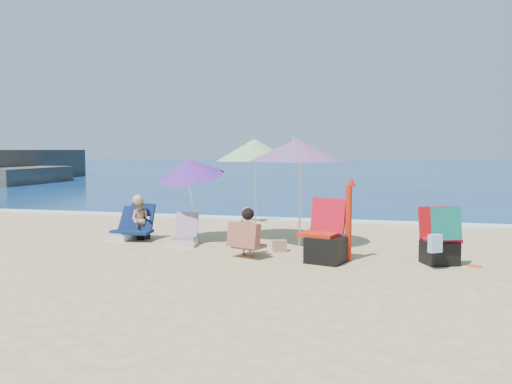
% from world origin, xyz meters
% --- Properties ---
extents(ground, '(120.00, 120.00, 0.00)m').
position_xyz_m(ground, '(0.00, 0.00, 0.00)').
color(ground, '#D8BC84').
rests_on(ground, ground).
extents(sea, '(120.00, 80.00, 0.12)m').
position_xyz_m(sea, '(0.00, 45.00, -0.05)').
color(sea, navy).
rests_on(sea, ground).
extents(foam, '(120.00, 0.50, 0.04)m').
position_xyz_m(foam, '(0.00, 5.10, 0.02)').
color(foam, white).
rests_on(foam, ground).
extents(umbrella_turquoise, '(2.46, 2.46, 2.19)m').
position_xyz_m(umbrella_turquoise, '(0.47, 1.27, 1.93)').
color(umbrella_turquoise, silver).
rests_on(umbrella_turquoise, ground).
extents(umbrella_striped, '(2.13, 2.13, 2.21)m').
position_xyz_m(umbrella_striped, '(-0.53, 1.83, 1.93)').
color(umbrella_striped, silver).
rests_on(umbrella_striped, ground).
extents(umbrella_blue, '(1.77, 1.80, 1.89)m').
position_xyz_m(umbrella_blue, '(-1.80, 1.32, 1.55)').
color(umbrella_blue, white).
rests_on(umbrella_blue, ground).
extents(furled_umbrella, '(0.19, 0.20, 1.46)m').
position_xyz_m(furled_umbrella, '(1.58, 0.10, 0.80)').
color(furled_umbrella, '#B51F0C').
rests_on(furled_umbrella, ground).
extents(chair_navy, '(0.63, 0.76, 0.70)m').
position_xyz_m(chair_navy, '(-3.27, 1.20, 0.18)').
color(chair_navy, '#0C1848').
rests_on(chair_navy, ground).
extents(chair_rainbow, '(0.54, 0.65, 0.65)m').
position_xyz_m(chair_rainbow, '(-1.73, 0.82, 0.17)').
color(chair_rainbow, '#C86846').
rests_on(chair_rainbow, ground).
extents(camp_chair_left, '(0.86, 0.83, 1.09)m').
position_xyz_m(camp_chair_left, '(1.19, -0.09, 0.33)').
color(camp_chair_left, red).
rests_on(camp_chair_left, ground).
extents(camp_chair_right, '(0.73, 1.03, 1.01)m').
position_xyz_m(camp_chair_right, '(3.09, 0.16, 0.36)').
color(camp_chair_right, red).
rests_on(camp_chair_right, ground).
extents(person_center, '(0.68, 0.76, 0.91)m').
position_xyz_m(person_center, '(-0.25, 0.02, 0.44)').
color(person_center, tan).
rests_on(person_center, ground).
extents(person_left, '(0.60, 0.70, 0.98)m').
position_xyz_m(person_left, '(-2.89, 1.20, 0.45)').
color(person_left, tan).
rests_on(person_left, ground).
extents(bag_black_a, '(0.34, 0.29, 0.22)m').
position_xyz_m(bag_black_a, '(-2.92, 1.32, 0.11)').
color(bag_black_a, black).
rests_on(bag_black_a, ground).
extents(bag_tan, '(0.31, 0.27, 0.22)m').
position_xyz_m(bag_tan, '(0.25, 0.65, 0.11)').
color(bag_tan, '#9D7A5A').
rests_on(bag_tan, ground).
extents(bag_black_b, '(0.28, 0.21, 0.20)m').
position_xyz_m(bag_black_b, '(1.42, 0.15, 0.10)').
color(bag_black_b, black).
rests_on(bag_black_b, ground).
extents(orange_item, '(0.21, 0.16, 0.03)m').
position_xyz_m(orange_item, '(3.64, 0.10, 0.01)').
color(orange_item, '#FA451A').
rests_on(orange_item, ground).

